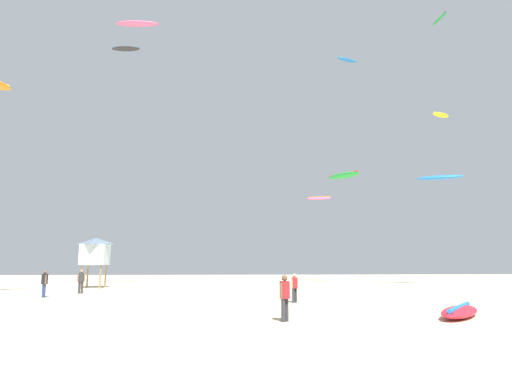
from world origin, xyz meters
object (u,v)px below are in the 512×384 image
at_px(person_foreground, 285,294).
at_px(lifeguard_tower, 95,251).
at_px(kite_grounded_near, 460,311).
at_px(kite_aloft_8, 137,24).
at_px(kite_aloft_3, 344,176).
at_px(kite_aloft_4, 126,49).
at_px(person_right, 81,280).
at_px(person_midground, 294,286).
at_px(person_left, 45,282).
at_px(kite_aloft_5, 319,198).
at_px(kite_aloft_7, 441,115).
at_px(kite_aloft_0, 440,18).
at_px(kite_aloft_2, 347,60).
at_px(kite_aloft_6, 440,177).

distance_m(person_foreground, lifeguard_tower, 24.72).
height_order(kite_grounded_near, kite_aloft_8, kite_aloft_8).
distance_m(kite_aloft_3, kite_aloft_4, 28.80).
bearing_deg(person_right, kite_aloft_8, 129.58).
height_order(person_right, kite_aloft_4, kite_aloft_4).
bearing_deg(person_foreground, person_midground, -57.71).
bearing_deg(person_left, kite_grounded_near, 114.38).
relative_size(person_midground, person_right, 0.95).
xyz_separation_m(person_right, kite_aloft_5, (21.07, 20.76, 8.90)).
distance_m(person_midground, person_right, 15.68).
relative_size(person_foreground, person_right, 1.05).
xyz_separation_m(person_left, kite_aloft_7, (31.49, 10.76, 15.10)).
bearing_deg(kite_aloft_3, kite_aloft_8, -154.78).
height_order(person_midground, lifeguard_tower, lifeguard_tower).
xyz_separation_m(person_midground, kite_aloft_4, (-15.87, 23.52, 25.56)).
bearing_deg(kite_aloft_0, kite_grounded_near, -118.16).
bearing_deg(kite_aloft_7, kite_aloft_3, 146.66).
distance_m(kite_aloft_2, kite_aloft_6, 17.98).
height_order(lifeguard_tower, kite_aloft_4, kite_aloft_4).
bearing_deg(kite_aloft_4, kite_aloft_0, -20.20).
relative_size(person_midground, kite_aloft_8, 0.42).
height_order(lifeguard_tower, kite_aloft_0, kite_aloft_0).
relative_size(kite_aloft_2, kite_aloft_6, 0.64).
relative_size(kite_aloft_3, kite_aloft_4, 1.22).
bearing_deg(kite_aloft_6, person_midground, -137.44).
bearing_deg(kite_aloft_2, kite_aloft_7, -45.80).
height_order(person_left, lifeguard_tower, lifeguard_tower).
xyz_separation_m(kite_aloft_7, kite_aloft_8, (-28.19, -3.99, 6.21)).
relative_size(person_right, kite_aloft_2, 0.60).
xyz_separation_m(person_midground, kite_aloft_8, (-11.67, 10.88, 21.38)).
distance_m(kite_aloft_4, kite_aloft_5, 28.81).
bearing_deg(kite_grounded_near, kite_aloft_3, 84.54).
distance_m(person_midground, kite_aloft_2, 34.01).
height_order(kite_aloft_0, kite_aloft_7, kite_aloft_0).
distance_m(kite_aloft_5, kite_aloft_8, 28.43).
bearing_deg(person_midground, person_left, -142.00).
xyz_separation_m(kite_grounded_near, kite_aloft_0, (9.83, 18.36, 24.11)).
bearing_deg(kite_aloft_2, person_midground, -113.56).
bearing_deg(kite_aloft_2, kite_aloft_0, -59.18).
relative_size(person_foreground, kite_aloft_6, 0.41).
height_order(kite_grounded_near, kite_aloft_5, kite_aloft_5).
xyz_separation_m(person_right, kite_aloft_7, (30.36, 7.52, 15.12)).
bearing_deg(person_right, person_foreground, 21.70).
height_order(person_foreground, kite_aloft_8, kite_aloft_8).
height_order(kite_grounded_near, kite_aloft_3, kite_aloft_3).
bearing_deg(kite_aloft_6, kite_aloft_4, 164.19).
xyz_separation_m(kite_aloft_2, kite_aloft_5, (-2.37, 6.12, -15.16)).
bearing_deg(kite_grounded_near, person_left, 153.08).
relative_size(person_left, kite_aloft_0, 0.71).
bearing_deg(person_left, kite_aloft_3, 176.10).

